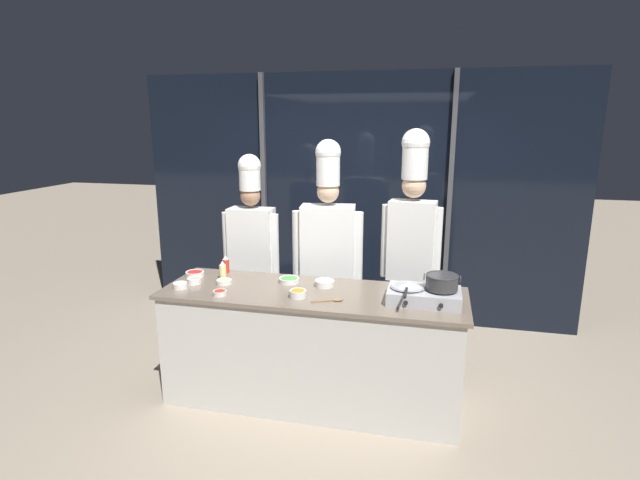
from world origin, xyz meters
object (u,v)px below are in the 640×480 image
object	(u,v)px
squeeze_bottle_oil	(223,271)
prep_bowl_shrimp	(194,280)
portable_stove	(424,296)
prep_bowl_ginger	(224,281)
frying_pan	(408,285)
chef_head	(252,240)
prep_bowl_bean_sprouts	(180,285)
prep_bowl_scallions	(289,280)
prep_bowl_rice	(325,283)
prep_bowl_carrots	(298,293)
chef_sous	(328,241)
prep_bowl_chili_flakes	(220,293)
serving_spoon_slotted	(333,300)
squeeze_bottle_chili	(226,264)
stock_pot	(442,282)
prep_bowl_bell_pepper	(195,273)
chef_line	(412,231)

from	to	relation	value
squeeze_bottle_oil	prep_bowl_shrimp	bearing A→B (deg)	-142.23
portable_stove	prep_bowl_ginger	distance (m)	1.58
frying_pan	chef_head	size ratio (longest dim) A/B	0.23
prep_bowl_bean_sprouts	prep_bowl_scallions	bearing A→B (deg)	23.01
prep_bowl_rice	prep_bowl_carrots	distance (m)	0.33
prep_bowl_ginger	prep_bowl_carrots	world-z (taller)	prep_bowl_carrots
chef_sous	prep_bowl_bean_sprouts	bearing A→B (deg)	33.14
prep_bowl_bean_sprouts	chef_head	xyz separation A→B (m)	(0.25, 0.92, 0.16)
squeeze_bottle_oil	prep_bowl_chili_flakes	size ratio (longest dim) A/B	1.59
serving_spoon_slotted	chef_sous	size ratio (longest dim) A/B	0.11
prep_bowl_carrots	serving_spoon_slotted	size ratio (longest dim) A/B	0.55
squeeze_bottle_oil	serving_spoon_slotted	distance (m)	1.03
chef_head	prep_bowl_rice	bearing A→B (deg)	143.48
prep_bowl_bean_sprouts	squeeze_bottle_chili	bearing A→B (deg)	68.90
frying_pan	portable_stove	bearing A→B (deg)	2.54
frying_pan	prep_bowl_ginger	world-z (taller)	frying_pan
prep_bowl_chili_flakes	prep_bowl_bean_sprouts	bearing A→B (deg)	167.88
stock_pot	chef_sous	bearing A→B (deg)	143.64
prep_bowl_bell_pepper	prep_bowl_scallions	size ratio (longest dim) A/B	0.92
squeeze_bottle_oil	prep_bowl_rice	xyz separation A→B (m)	(0.85, 0.03, -0.05)
prep_bowl_scallions	chef_line	world-z (taller)	chef_line
prep_bowl_bean_sprouts	chef_head	size ratio (longest dim) A/B	0.06
frying_pan	prep_bowl_scallions	size ratio (longest dim) A/B	2.58
stock_pot	squeeze_bottle_oil	size ratio (longest dim) A/B	1.59
portable_stove	prep_bowl_rice	size ratio (longest dim) A/B	3.35
prep_bowl_rice	serving_spoon_slotted	world-z (taller)	prep_bowl_rice
prep_bowl_carrots	prep_bowl_bean_sprouts	bearing A→B (deg)	-179.31
portable_stove	prep_bowl_scallions	distance (m)	1.10
squeeze_bottle_chili	prep_bowl_scallions	bearing A→B (deg)	-12.20
prep_bowl_carrots	prep_bowl_ginger	bearing A→B (deg)	165.65
squeeze_bottle_oil	serving_spoon_slotted	xyz separation A→B (m)	(0.99, -0.28, -0.07)
prep_bowl_shrimp	chef_sous	bearing A→B (deg)	37.45
chef_sous	chef_line	size ratio (longest dim) A/B	0.96
prep_bowl_chili_flakes	serving_spoon_slotted	size ratio (longest dim) A/B	0.44
prep_bowl_ginger	chef_head	world-z (taller)	chef_head
serving_spoon_slotted	chef_head	size ratio (longest dim) A/B	0.12
squeeze_bottle_chili	prep_bowl_chili_flakes	world-z (taller)	squeeze_bottle_chili
chef_head	squeeze_bottle_oil	bearing A→B (deg)	88.69
stock_pot	squeeze_bottle_chili	distance (m)	1.85
portable_stove	chef_head	xyz separation A→B (m)	(-1.62, 0.80, 0.14)
prep_bowl_bell_pepper	serving_spoon_slotted	bearing A→B (deg)	-13.87
prep_bowl_ginger	prep_bowl_chili_flakes	world-z (taller)	prep_bowl_chili_flakes
chef_line	squeeze_bottle_chili	bearing A→B (deg)	20.15
prep_bowl_rice	prep_bowl_ginger	world-z (taller)	prep_bowl_rice
chef_head	chef_line	distance (m)	1.49
squeeze_bottle_chili	prep_bowl_ginger	distance (m)	0.31
prep_bowl_shrimp	prep_bowl_bell_pepper	distance (m)	0.20
prep_bowl_bell_pepper	prep_bowl_carrots	distance (m)	1.03
stock_pot	squeeze_bottle_oil	world-z (taller)	stock_pot
frying_pan	prep_bowl_scallions	bearing A→B (deg)	167.02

